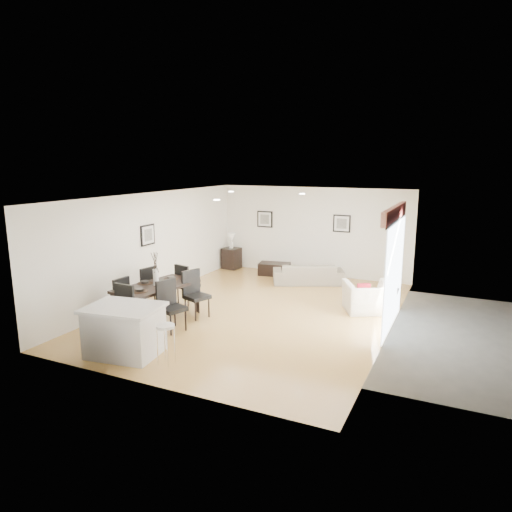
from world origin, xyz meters
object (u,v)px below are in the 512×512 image
at_px(dining_chair_head, 121,308).
at_px(bar_stool, 165,330).
at_px(dining_chair_enear, 170,302).
at_px(dining_chair_foot, 185,282).
at_px(armchair, 369,297).
at_px(coffee_table, 274,269).
at_px(sofa, 308,274).
at_px(dining_chair_wfar, 146,286).
at_px(kitchen_island, 125,330).
at_px(dining_table, 156,288).
at_px(dining_chair_efar, 194,291).
at_px(side_table, 232,258).
at_px(dining_chair_wnear, 119,297).

relative_size(dining_chair_head, bar_stool, 1.50).
distance_m(dining_chair_enear, dining_chair_foot, 1.74).
xyz_separation_m(armchair, coffee_table, (-3.37, 2.38, -0.16)).
bearing_deg(bar_stool, sofa, 85.12).
bearing_deg(sofa, dining_chair_wfar, 29.97).
bearing_deg(dining_chair_foot, kitchen_island, 116.41).
distance_m(dining_table, dining_chair_foot, 1.17).
bearing_deg(dining_chair_head, dining_chair_efar, 70.51).
xyz_separation_m(dining_chair_wfar, dining_chair_enear, (1.32, -0.89, 0.01)).
relative_size(dining_table, coffee_table, 2.16).
bearing_deg(sofa, dining_table, 39.60).
bearing_deg(armchair, dining_table, 2.75).
bearing_deg(dining_table, dining_chair_foot, 102.11).
bearing_deg(sofa, armchair, 114.05).
height_order(dining_chair_head, dining_chair_foot, dining_chair_head).
height_order(dining_chair_foot, bar_stool, dining_chair_foot).
bearing_deg(kitchen_island, coffee_table, 80.65).
bearing_deg(dining_chair_efar, side_table, 38.72).
bearing_deg(dining_chair_efar, sofa, 0.35).
height_order(dining_chair_wfar, dining_chair_head, dining_chair_head).
relative_size(dining_chair_wnear, dining_chair_head, 0.94).
bearing_deg(armchair, dining_chair_head, 13.17).
distance_m(dining_table, side_table, 5.14).
relative_size(side_table, kitchen_island, 0.47).
bearing_deg(dining_chair_efar, dining_chair_wfar, 112.89).
xyz_separation_m(armchair, dining_chair_enear, (-3.52, -2.90, 0.24)).
bearing_deg(coffee_table, sofa, -32.94).
xyz_separation_m(dining_chair_enear, bar_stool, (0.90, -1.38, 0.01)).
bearing_deg(dining_table, dining_chair_enear, -22.37).
distance_m(armchair, dining_chair_enear, 4.57).
bearing_deg(dining_chair_wfar, bar_stool, 54.63).
xyz_separation_m(dining_chair_enear, dining_chair_foot, (-0.68, 1.60, -0.03)).
bearing_deg(dining_table, dining_chair_head, -78.73).
bearing_deg(dining_chair_enear, dining_chair_head, 156.73).
relative_size(dining_table, dining_chair_enear, 1.90).
bearing_deg(kitchen_island, side_table, 94.02).
relative_size(dining_chair_efar, dining_chair_head, 1.01).
xyz_separation_m(dining_chair_head, bar_stool, (1.56, -0.66, 0.01)).
bearing_deg(coffee_table, dining_chair_wnear, -115.80).
xyz_separation_m(dining_table, side_table, (-0.81, 5.06, -0.36)).
bearing_deg(bar_stool, coffee_table, 96.43).
bearing_deg(sofa, bar_stool, 60.52).
height_order(dining_table, coffee_table, dining_table).
bearing_deg(bar_stool, dining_table, 130.61).
relative_size(dining_chair_wfar, dining_chair_enear, 0.98).
xyz_separation_m(sofa, dining_chair_wnear, (-2.75, -4.79, 0.26)).
bearing_deg(kitchen_island, dining_chair_wfar, 112.06).
relative_size(dining_chair_wnear, kitchen_island, 0.69).
relative_size(dining_chair_head, kitchen_island, 0.74).
height_order(sofa, kitchen_island, kitchen_island).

